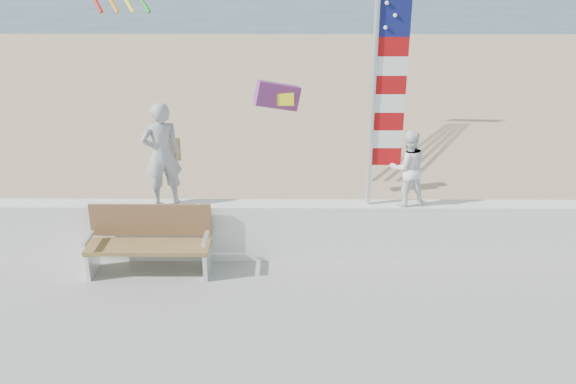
% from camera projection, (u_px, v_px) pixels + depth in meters
% --- Properties ---
extents(ground, '(220.00, 220.00, 0.00)m').
position_uv_depth(ground, '(272.00, 342.00, 7.78)').
color(ground, '#304C61').
rests_on(ground, ground).
extents(sand, '(90.00, 40.00, 0.08)m').
position_uv_depth(sand, '(282.00, 136.00, 16.11)').
color(sand, tan).
rests_on(sand, ground).
extents(seawall, '(30.00, 0.35, 0.90)m').
position_uv_depth(seawall, '(275.00, 230.00, 9.40)').
color(seawall, white).
rests_on(seawall, boardwalk).
extents(adult, '(0.67, 0.57, 1.56)m').
position_uv_depth(adult, '(162.00, 154.00, 8.95)').
color(adult, '#97989D').
rests_on(adult, seawall).
extents(child, '(0.62, 0.52, 1.15)m').
position_uv_depth(child, '(408.00, 168.00, 9.00)').
color(child, white).
rests_on(child, seawall).
extents(bench, '(1.80, 0.57, 1.00)m').
position_uv_depth(bench, '(149.00, 240.00, 8.96)').
color(bench, olive).
rests_on(bench, boardwalk).
extents(flag, '(0.50, 0.08, 3.50)m').
position_uv_depth(flag, '(383.00, 78.00, 8.50)').
color(flag, silver).
rests_on(flag, seawall).
extents(parafoil_kite, '(0.90, 0.47, 0.60)m').
position_uv_depth(parafoil_kite, '(279.00, 96.00, 11.13)').
color(parafoil_kite, red).
rests_on(parafoil_kite, ground).
extents(sign, '(0.32, 0.07, 1.46)m').
position_uv_depth(sign, '(173.00, 169.00, 11.04)').
color(sign, brown).
rests_on(sign, sand).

